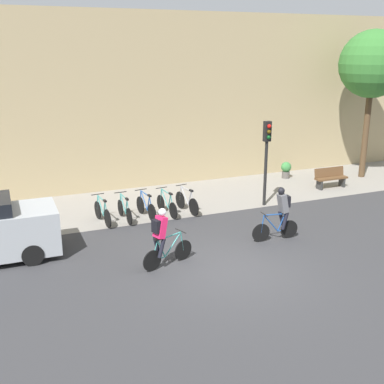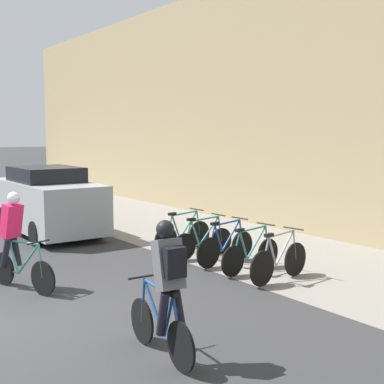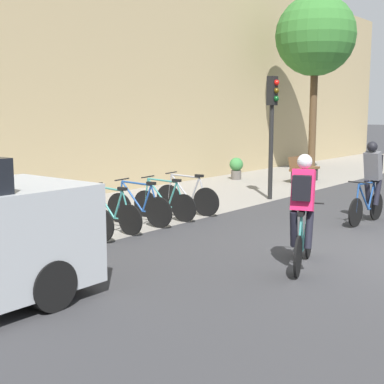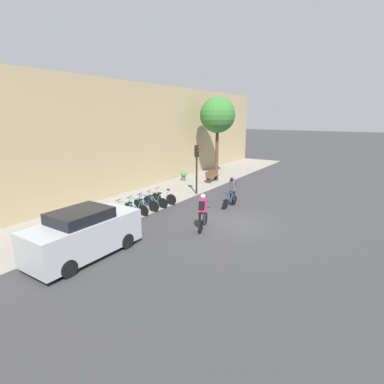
% 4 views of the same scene
% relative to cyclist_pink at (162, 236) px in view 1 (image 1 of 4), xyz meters
% --- Properties ---
extents(ground, '(200.00, 200.00, 0.00)m').
position_rel_cyclist_pink_xyz_m(ground, '(1.70, -0.91, -0.95)').
color(ground, '#333335').
extents(kerb_strip, '(44.00, 4.50, 0.01)m').
position_rel_cyclist_pink_xyz_m(kerb_strip, '(1.70, 5.84, -0.94)').
color(kerb_strip, gray).
rests_on(kerb_strip, ground).
extents(building_facade, '(44.00, 0.60, 7.44)m').
position_rel_cyclist_pink_xyz_m(building_facade, '(1.70, 8.39, 2.77)').
color(building_facade, tan).
rests_on(building_facade, ground).
extents(cyclist_pink, '(1.64, 0.67, 1.74)m').
position_rel_cyclist_pink_xyz_m(cyclist_pink, '(0.00, 0.00, 0.00)').
color(cyclist_pink, black).
rests_on(cyclist_pink, ground).
extents(cyclist_grey, '(1.61, 0.46, 1.74)m').
position_rel_cyclist_pink_xyz_m(cyclist_grey, '(4.17, 0.54, 0.00)').
color(cyclist_grey, black).
rests_on(cyclist_grey, ground).
extents(parked_bike_0, '(0.46, 1.69, 0.96)m').
position_rel_cyclist_pink_xyz_m(parked_bike_0, '(-0.79, 4.18, -0.55)').
color(parked_bike_0, black).
rests_on(parked_bike_0, ground).
extents(parked_bike_1, '(0.46, 1.67, 0.94)m').
position_rel_cyclist_pink_xyz_m(parked_bike_1, '(0.00, 4.18, -0.57)').
color(parked_bike_1, black).
rests_on(parked_bike_1, ground).
extents(parked_bike_2, '(0.46, 1.67, 0.96)m').
position_rel_cyclist_pink_xyz_m(parked_bike_2, '(0.80, 4.18, -0.55)').
color(parked_bike_2, black).
rests_on(parked_bike_2, ground).
extents(parked_bike_3, '(0.46, 1.65, 0.94)m').
position_rel_cyclist_pink_xyz_m(parked_bike_3, '(1.60, 4.18, -0.56)').
color(parked_bike_3, black).
rests_on(parked_bike_3, ground).
extents(parked_bike_4, '(0.46, 1.67, 0.96)m').
position_rel_cyclist_pink_xyz_m(parked_bike_4, '(2.39, 4.18, -0.55)').
color(parked_bike_4, black).
rests_on(parked_bike_4, ground).
extents(traffic_light_pole, '(0.26, 0.30, 3.30)m').
position_rel_cyclist_pink_xyz_m(traffic_light_pole, '(5.51, 3.79, 1.35)').
color(traffic_light_pole, black).
rests_on(traffic_light_pole, ground).
extents(bench, '(1.51, 0.44, 0.89)m').
position_rel_cyclist_pink_xyz_m(bench, '(9.46, 4.84, -0.48)').
color(bench, brown).
rests_on(bench, ground).
extents(street_tree_0, '(3.03, 3.03, 6.76)m').
position_rel_cyclist_pink_xyz_m(street_tree_0, '(12.08, 5.84, 4.26)').
color(street_tree_0, '#4C3823').
rests_on(street_tree_0, ground).
extents(potted_plant, '(0.48, 0.48, 0.78)m').
position_rel_cyclist_pink_xyz_m(potted_plant, '(8.56, 6.99, -0.51)').
color(potted_plant, '#56514C').
rests_on(potted_plant, ground).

